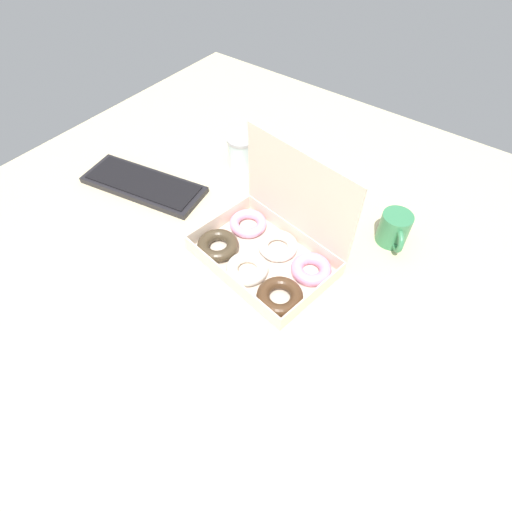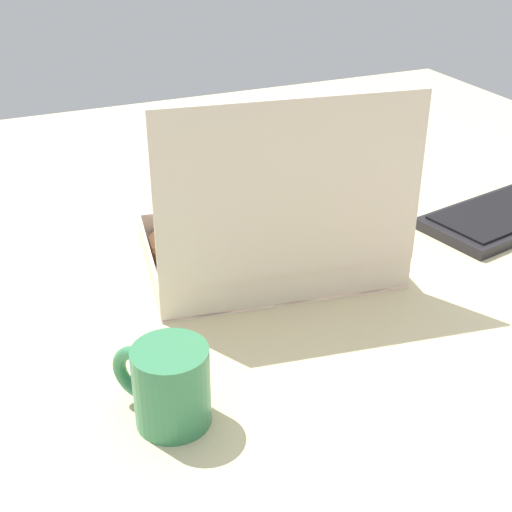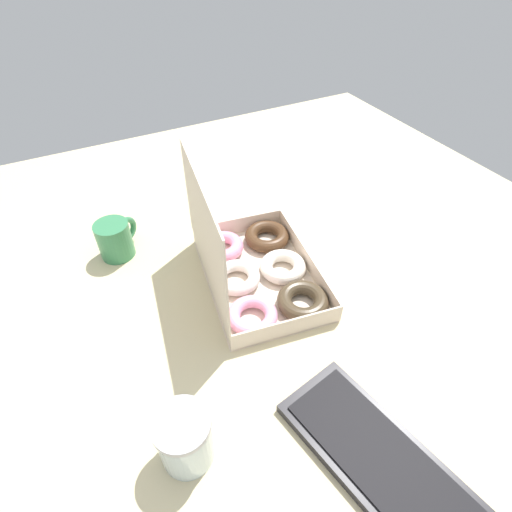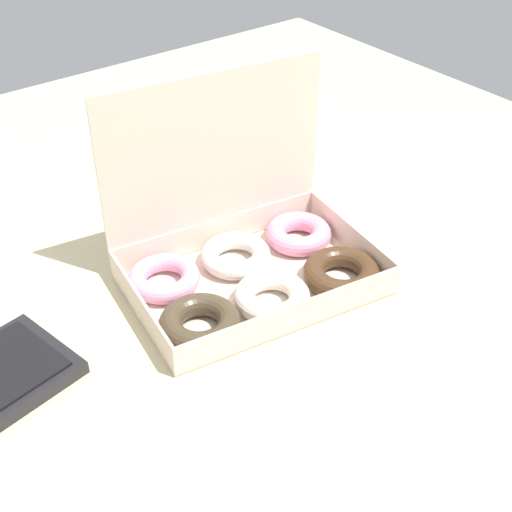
% 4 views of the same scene
% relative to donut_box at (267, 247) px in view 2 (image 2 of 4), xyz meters
% --- Properties ---
extents(ground_plane, '(1.80, 1.80, 0.02)m').
position_rel_donut_box_xyz_m(ground_plane, '(-0.05, -0.01, -0.04)').
color(ground_plane, beige).
extents(donut_box, '(0.39, 0.31, 0.29)m').
position_rel_donut_box_xyz_m(donut_box, '(0.00, 0.00, 0.00)').
color(donut_box, beige).
rests_on(donut_box, ground_plane).
extents(coffee_mug, '(0.09, 0.11, 0.09)m').
position_rel_donut_box_xyz_m(coffee_mug, '(0.24, 0.27, 0.01)').
color(coffee_mug, '#378152').
rests_on(coffee_mug, ground_plane).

